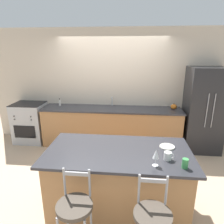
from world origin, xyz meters
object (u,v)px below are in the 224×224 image
oven_range (30,122)px  pumpkin_decoration (174,107)px  tumbler_cup (185,163)px  dinner_plate (167,147)px  coffee_mug (168,156)px  refrigerator (204,110)px  bar_stool_near (75,215)px  soap_bottle (60,103)px  wine_glass (156,154)px  bar_stool_far (152,224)px

oven_range → pumpkin_decoration: (3.44, 0.07, 0.48)m
tumbler_cup → pumpkin_decoration: size_ratio=0.79×
dinner_plate → coffee_mug: coffee_mug is taller
refrigerator → bar_stool_near: refrigerator is taller
oven_range → dinner_plate: bearing=-32.9°
tumbler_cup → soap_bottle: (-2.33, 2.51, -0.01)m
wine_glass → oven_range: bearing=139.0°
tumbler_cup → bar_stool_far: bearing=-129.9°
oven_range → bar_stool_near: bar_stool_near is taller
refrigerator → pumpkin_decoration: size_ratio=13.23×
pumpkin_decoration → coffee_mug: bearing=-102.5°
oven_range → soap_bottle: size_ratio=5.30×
dinner_plate → bar_stool_near: bearing=-139.0°
oven_range → coffee_mug: 3.73m
bar_stool_near → pumpkin_decoration: same height
bar_stool_near → soap_bottle: 3.18m
dinner_plate → soap_bottle: 3.00m
pumpkin_decoration → oven_range: bearing=-178.9°
wine_glass → refrigerator: bearing=61.1°
bar_stool_far → dinner_plate: bar_stool_far is taller
coffee_mug → soap_bottle: bearing=132.8°
refrigerator → bar_stool_far: size_ratio=1.78×
oven_range → pumpkin_decoration: bearing=1.1°
wine_glass → tumbler_cup: (0.32, -0.01, -0.09)m
refrigerator → dinner_plate: (-1.09, -1.89, 0.02)m
refrigerator → bar_stool_far: refrigerator is taller
bar_stool_far → soap_bottle: (-1.95, 2.96, 0.41)m
bar_stool_far → tumbler_cup: 0.72m
wine_glass → soap_bottle: wine_glass is taller
oven_range → tumbler_cup: 3.95m
bar_stool_near → coffee_mug: size_ratio=8.66×
wine_glass → soap_bottle: size_ratio=1.09×
dinner_plate → wine_glass: (-0.21, -0.47, 0.13)m
oven_range → bar_stool_near: 3.43m
tumbler_cup → refrigerator: bearing=67.6°
bar_stool_far → wine_glass: wine_glass is taller
pumpkin_decoration → wine_glass: bearing=-105.4°
bar_stool_far → soap_bottle: size_ratio=5.69×
bar_stool_near → soap_bottle: soap_bottle is taller
refrigerator → dinner_plate: bearing=-120.0°
dinner_plate → coffee_mug: bearing=-98.3°
oven_range → soap_bottle: bearing=7.1°
bar_stool_near → wine_glass: wine_glass is taller
oven_range → dinner_plate: oven_range is taller
oven_range → coffee_mug: size_ratio=8.05×
refrigerator → dinner_plate: refrigerator is taller
refrigerator → coffee_mug: size_ratio=15.43×
oven_range → pumpkin_decoration: size_ratio=6.90×
dinner_plate → soap_bottle: soap_bottle is taller
dinner_plate → coffee_mug: size_ratio=1.67×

